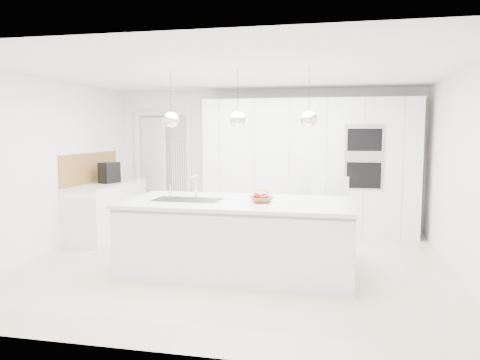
% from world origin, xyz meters
% --- Properties ---
extents(floor, '(5.50, 5.50, 0.00)m').
position_xyz_m(floor, '(0.00, 0.00, 0.00)').
color(floor, beige).
rests_on(floor, ground).
extents(wall_back, '(5.50, 0.00, 5.50)m').
position_xyz_m(wall_back, '(0.00, 2.50, 1.25)').
color(wall_back, white).
rests_on(wall_back, ground).
extents(wall_left, '(0.00, 5.00, 5.00)m').
position_xyz_m(wall_left, '(-2.75, 0.00, 1.25)').
color(wall_left, white).
rests_on(wall_left, ground).
extents(ceiling, '(5.50, 5.50, 0.00)m').
position_xyz_m(ceiling, '(0.00, 0.00, 2.50)').
color(ceiling, white).
rests_on(ceiling, wall_back).
extents(tall_cabinets, '(3.60, 0.60, 2.30)m').
position_xyz_m(tall_cabinets, '(0.80, 2.20, 1.15)').
color(tall_cabinets, white).
rests_on(tall_cabinets, floor).
extents(oven_stack, '(0.62, 0.04, 1.05)m').
position_xyz_m(oven_stack, '(1.70, 1.89, 1.35)').
color(oven_stack, '#A5A5A8').
rests_on(oven_stack, tall_cabinets).
extents(doorway_frame, '(1.11, 0.08, 2.13)m').
position_xyz_m(doorway_frame, '(-1.95, 2.47, 1.02)').
color(doorway_frame, white).
rests_on(doorway_frame, floor).
extents(hallway_door, '(0.76, 0.38, 2.00)m').
position_xyz_m(hallway_door, '(-2.20, 2.42, 1.00)').
color(hallway_door, white).
rests_on(hallway_door, floor).
extents(radiator, '(0.32, 0.04, 1.40)m').
position_xyz_m(radiator, '(-1.63, 2.46, 0.85)').
color(radiator, white).
rests_on(radiator, floor).
extents(left_base_cabinets, '(0.60, 1.80, 0.86)m').
position_xyz_m(left_base_cabinets, '(-2.45, 1.20, 0.43)').
color(left_base_cabinets, white).
rests_on(left_base_cabinets, floor).
extents(left_worktop, '(0.62, 1.82, 0.04)m').
position_xyz_m(left_worktop, '(-2.45, 1.20, 0.88)').
color(left_worktop, white).
rests_on(left_worktop, left_base_cabinets).
extents(oak_backsplash, '(0.02, 1.80, 0.50)m').
position_xyz_m(oak_backsplash, '(-2.74, 1.20, 1.15)').
color(oak_backsplash, olive).
rests_on(oak_backsplash, wall_left).
extents(island_base, '(2.80, 1.20, 0.86)m').
position_xyz_m(island_base, '(0.10, -0.30, 0.43)').
color(island_base, white).
rests_on(island_base, floor).
extents(island_worktop, '(2.84, 1.40, 0.04)m').
position_xyz_m(island_worktop, '(0.10, -0.25, 0.88)').
color(island_worktop, white).
rests_on(island_worktop, island_base).
extents(island_sink, '(0.84, 0.44, 0.18)m').
position_xyz_m(island_sink, '(-0.55, -0.30, 0.82)').
color(island_sink, '#3F3F42').
rests_on(island_sink, island_worktop).
extents(island_tap, '(0.02, 0.02, 0.30)m').
position_xyz_m(island_tap, '(-0.50, -0.10, 1.05)').
color(island_tap, white).
rests_on(island_tap, island_worktop).
extents(pendant_left, '(0.20, 0.20, 0.20)m').
position_xyz_m(pendant_left, '(-0.75, -0.30, 1.90)').
color(pendant_left, white).
rests_on(pendant_left, ceiling).
extents(pendant_mid, '(0.20, 0.20, 0.20)m').
position_xyz_m(pendant_mid, '(0.10, -0.30, 1.90)').
color(pendant_mid, white).
rests_on(pendant_mid, ceiling).
extents(pendant_right, '(0.20, 0.20, 0.20)m').
position_xyz_m(pendant_right, '(0.95, -0.30, 1.90)').
color(pendant_right, white).
rests_on(pendant_right, ceiling).
extents(fruit_bowl, '(0.37, 0.37, 0.07)m').
position_xyz_m(fruit_bowl, '(0.40, -0.32, 0.94)').
color(fruit_bowl, olive).
rests_on(fruit_bowl, island_worktop).
extents(espresso_machine, '(0.29, 0.37, 0.34)m').
position_xyz_m(espresso_machine, '(-2.43, 1.26, 1.07)').
color(espresso_machine, black).
rests_on(espresso_machine, left_worktop).
extents(bar_stool_left, '(0.55, 0.63, 1.14)m').
position_xyz_m(bar_stool_left, '(0.76, 0.60, 0.57)').
color(bar_stool_left, white).
rests_on(bar_stool_left, floor).
extents(bar_stool_right, '(0.53, 0.61, 1.12)m').
position_xyz_m(bar_stool_right, '(1.27, 0.52, 0.56)').
color(bar_stool_right, white).
rests_on(bar_stool_right, floor).
extents(apple_a, '(0.07, 0.07, 0.07)m').
position_xyz_m(apple_a, '(0.43, -0.27, 0.97)').
color(apple_a, '#AB000B').
rests_on(apple_a, fruit_bowl).
extents(apple_b, '(0.08, 0.08, 0.08)m').
position_xyz_m(apple_b, '(0.34, -0.34, 0.97)').
color(apple_b, '#AB000B').
rests_on(apple_b, fruit_bowl).
extents(apple_c, '(0.07, 0.07, 0.07)m').
position_xyz_m(apple_c, '(0.41, -0.27, 0.97)').
color(apple_c, '#AB000B').
rests_on(apple_c, fruit_bowl).
extents(apple_extra_3, '(0.08, 0.08, 0.08)m').
position_xyz_m(apple_extra_3, '(0.35, -0.33, 0.97)').
color(apple_extra_3, '#AB000B').
rests_on(apple_extra_3, fruit_bowl).
extents(banana_bunch, '(0.23, 0.16, 0.20)m').
position_xyz_m(banana_bunch, '(0.40, -0.32, 1.01)').
color(banana_bunch, gold).
rests_on(banana_bunch, fruit_bowl).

